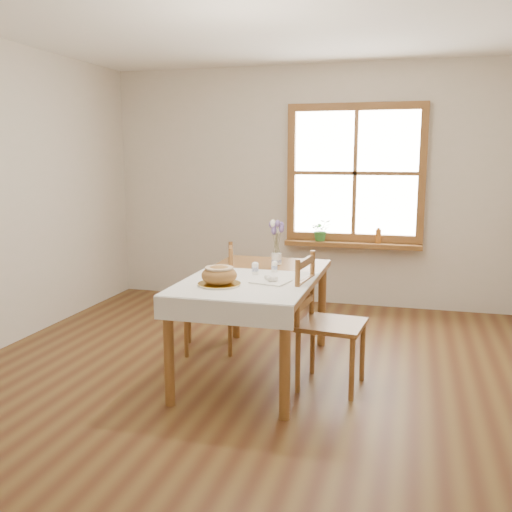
{
  "coord_description": "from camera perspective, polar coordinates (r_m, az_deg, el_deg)",
  "views": [
    {
      "loc": [
        1.11,
        -3.73,
        1.65
      ],
      "look_at": [
        0.0,
        0.3,
        0.9
      ],
      "focal_mm": 40.0,
      "sensor_mm": 36.0,
      "label": 1
    }
  ],
  "objects": [
    {
      "name": "window_sill",
      "position": [
        6.24,
        9.61,
        1.15
      ],
      "size": [
        1.46,
        0.2,
        0.05
      ],
      "color": "brown",
      "rests_on": "ground"
    },
    {
      "name": "eggs",
      "position": [
        4.01,
        1.46,
        -2.2
      ],
      "size": [
        0.22,
        0.21,
        0.04
      ],
      "primitive_type": null,
      "rotation": [
        0.0,
        0.0,
        -0.22
      ],
      "color": "white",
      "rests_on": "egg_napkin"
    },
    {
      "name": "bread_plate",
      "position": [
        3.93,
        -3.69,
        -2.84
      ],
      "size": [
        0.33,
        0.33,
        0.02
      ],
      "primitive_type": "cylinder",
      "rotation": [
        0.0,
        0.0,
        -0.14
      ],
      "color": "white",
      "rests_on": "table_linen"
    },
    {
      "name": "dining_table",
      "position": [
        4.3,
        0.0,
        -3.09
      ],
      "size": [
        0.9,
        1.6,
        0.75
      ],
      "color": "brown",
      "rests_on": "ground"
    },
    {
      "name": "room_walls",
      "position": [
        3.9,
        -1.2,
        11.0
      ],
      "size": [
        4.6,
        5.1,
        2.65
      ],
      "color": "beige",
      "rests_on": "ground"
    },
    {
      "name": "bread_loaf",
      "position": [
        3.91,
        -3.71,
        -1.76
      ],
      "size": [
        0.25,
        0.25,
        0.14
      ],
      "primitive_type": "ellipsoid",
      "color": "#A87E3B",
      "rests_on": "bread_plate"
    },
    {
      "name": "ground",
      "position": [
        4.23,
        -1.11,
        -12.8
      ],
      "size": [
        5.0,
        5.0,
        0.0
      ],
      "primitive_type": "plane",
      "color": "brown",
      "rests_on": "ground"
    },
    {
      "name": "potted_plant",
      "position": [
        6.26,
        6.51,
        2.35
      ],
      "size": [
        0.28,
        0.3,
        0.18
      ],
      "primitive_type": "imported",
      "rotation": [
        0.0,
        0.0,
        0.35
      ],
      "color": "#33752F",
      "rests_on": "window_sill"
    },
    {
      "name": "chair_left",
      "position": [
        4.84,
        -4.77,
        -4.2
      ],
      "size": [
        0.55,
        0.54,
        0.9
      ],
      "primitive_type": null,
      "rotation": [
        0.0,
        0.0,
        -1.25
      ],
      "color": "brown",
      "rests_on": "ground"
    },
    {
      "name": "egg_napkin",
      "position": [
        4.01,
        1.46,
        -2.57
      ],
      "size": [
        0.28,
        0.25,
        0.01
      ],
      "primitive_type": "cube",
      "rotation": [
        0.0,
        0.0,
        -0.22
      ],
      "color": "white",
      "rests_on": "table_linen"
    },
    {
      "name": "salt_shaker",
      "position": [
        4.27,
        -0.09,
        -1.21
      ],
      "size": [
        0.05,
        0.05,
        0.1
      ],
      "primitive_type": "cylinder",
      "rotation": [
        0.0,
        0.0,
        -0.0
      ],
      "color": "white",
      "rests_on": "table_linen"
    },
    {
      "name": "chair_right",
      "position": [
        4.09,
        7.59,
        -6.61
      ],
      "size": [
        0.51,
        0.49,
        0.95
      ],
      "primitive_type": null,
      "rotation": [
        0.0,
        0.0,
        1.47
      ],
      "color": "brown",
      "rests_on": "ground"
    },
    {
      "name": "lavender_bouquet",
      "position": [
        4.65,
        2.07,
        1.82
      ],
      "size": [
        0.14,
        0.14,
        0.27
      ],
      "primitive_type": null,
      "color": "#66508F",
      "rests_on": "flower_vase"
    },
    {
      "name": "amber_bottle",
      "position": [
        6.2,
        12.14,
        2.02
      ],
      "size": [
        0.07,
        0.07,
        0.17
      ],
      "primitive_type": "cylinder",
      "rotation": [
        0.0,
        0.0,
        -0.12
      ],
      "color": "#9F591D",
      "rests_on": "window_sill"
    },
    {
      "name": "pepper_shaker",
      "position": [
        4.36,
        1.85,
        -1.03
      ],
      "size": [
        0.05,
        0.05,
        0.09
      ],
      "primitive_type": "cylinder",
      "rotation": [
        0.0,
        0.0,
        -0.03
      ],
      "color": "white",
      "rests_on": "table_linen"
    },
    {
      "name": "window",
      "position": [
        6.23,
        9.89,
        8.16
      ],
      "size": [
        1.46,
        0.08,
        1.46
      ],
      "color": "brown",
      "rests_on": "ground"
    },
    {
      "name": "flower_vase",
      "position": [
        4.68,
        2.06,
        -0.37
      ],
      "size": [
        0.1,
        0.1,
        0.09
      ],
      "primitive_type": "cylinder",
      "rotation": [
        0.0,
        0.0,
        -0.32
      ],
      "color": "white",
      "rests_on": "dining_table"
    },
    {
      "name": "table_linen",
      "position": [
        3.99,
        -1.16,
        -2.79
      ],
      "size": [
        0.91,
        0.99,
        0.01
      ],
      "primitive_type": "cube",
      "color": "white",
      "rests_on": "dining_table"
    }
  ]
}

